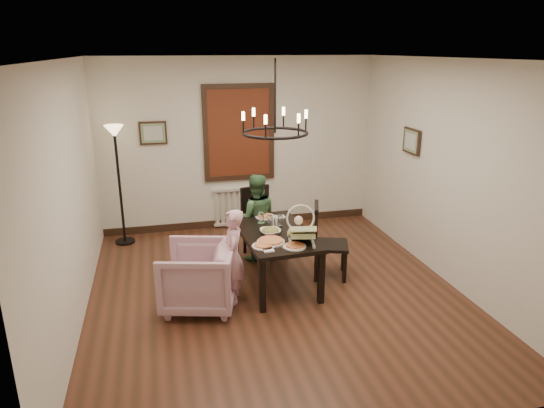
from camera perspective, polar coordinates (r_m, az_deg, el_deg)
name	(u,v)px	position (r m, az deg, el deg)	size (l,w,h in m)	color
room_shell	(269,177)	(5.97, -0.41, 3.24)	(4.51, 5.00, 2.81)	#542B1C
dining_table	(275,238)	(6.16, 0.34, -3.96)	(0.92, 1.54, 0.70)	black
chair_far	(261,223)	(6.99, -1.30, -2.22)	(0.45, 0.45, 1.01)	black
chair_right	(331,241)	(6.40, 6.95, -4.33)	(0.44, 0.44, 1.01)	black
armchair	(198,277)	(5.74, -8.68, -8.44)	(0.82, 0.84, 0.76)	#CC9CA9
elderly_woman	(233,264)	(5.77, -4.61, -7.10)	(0.35, 0.23, 0.96)	#D596A6
seated_man	(256,225)	(6.87, -1.93, -2.46)	(0.51, 0.40, 1.04)	#3D653C
baby_bouncer	(301,230)	(5.74, 3.48, -3.08)	(0.36, 0.49, 0.32)	beige
salad_bowl	(270,231)	(6.03, -0.21, -3.23)	(0.30, 0.30, 0.07)	white
pizza_platter	(271,241)	(5.77, -0.14, -4.40)	(0.33, 0.33, 0.04)	tan
drinking_glass	(270,221)	(6.28, -0.22, -1.99)	(0.07, 0.07, 0.15)	silver
window_blinds	(239,133)	(7.93, -3.91, 8.34)	(1.00, 0.03, 1.40)	#581F11
radiator	(240,206)	(8.25, -3.75, -0.22)	(0.92, 0.12, 0.62)	silver
picture_back	(153,133)	(7.83, -13.81, 8.11)	(0.42, 0.03, 0.36)	black
picture_right	(411,141)	(7.20, 16.08, 7.12)	(0.42, 0.03, 0.36)	black
floor_lamp	(120,187)	(7.69, -17.47, 1.90)	(0.30, 0.30, 1.80)	black
chandelier	(275,133)	(5.80, 0.36, 8.36)	(0.80, 0.80, 0.04)	black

